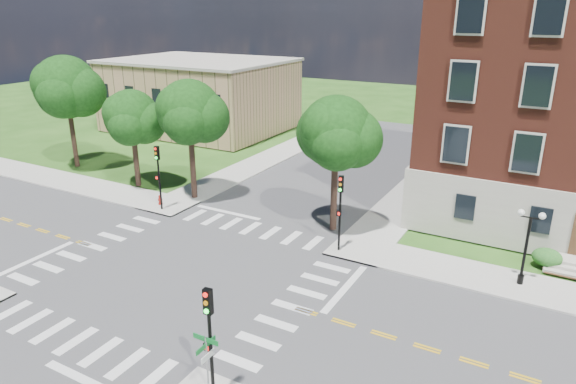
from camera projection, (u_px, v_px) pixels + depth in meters
The scene contains 18 objects.
ground at pixel (181, 273), 29.07m from camera, with size 160.00×160.00×0.00m, color #234B15.
road_ew at pixel (181, 273), 29.07m from camera, with size 90.00×12.00×0.01m, color #3D3D3F.
road_ns at pixel (181, 273), 29.07m from camera, with size 12.00×90.00×0.01m, color #3D3D3F.
sidewalk_ne at pixel (507, 230), 34.63m from camera, with size 34.00×34.00×0.12m.
sidewalk_nw at pixel (162, 165), 48.73m from camera, with size 34.00×34.00×0.12m.
crosswalk_east at pixel (292, 307), 25.77m from camera, with size 2.20×10.20×0.02m, color silver, non-canonical shape.
stop_bar_east at pixel (345, 288), 27.50m from camera, with size 0.40×5.50×0.00m, color silver.
secondary_building at pixel (200, 94), 62.35m from camera, with size 20.40×15.40×8.30m.
tree_a at pixel (66, 87), 45.83m from camera, with size 5.61×5.61×10.20m.
tree_b at pixel (132, 117), 41.10m from camera, with size 4.38×4.38×8.02m.
tree_c at pixel (189, 112), 38.15m from camera, with size 4.80×4.80×9.19m.
tree_d at pixel (336, 132), 32.39m from camera, with size 4.68×4.68×9.02m.
traffic_signal_se at pixel (210, 331), 18.50m from camera, with size 0.33×0.37×4.80m.
traffic_signal_ne at pixel (340, 204), 30.56m from camera, with size 0.38×0.46×4.80m.
traffic_signal_nw at pixel (158, 170), 36.99m from camera, with size 0.32×0.35×4.80m.
twin_lamp_west at pixel (527, 243), 26.96m from camera, with size 1.36×0.36×4.23m.
street_sign_pole at pixel (207, 358), 18.43m from camera, with size 1.10×1.10×3.10m.
fire_hydrant at pixel (160, 200), 38.83m from camera, with size 0.35×0.35×0.75m.
Camera 1 is at (17.87, -19.56, 14.19)m, focal length 32.00 mm.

